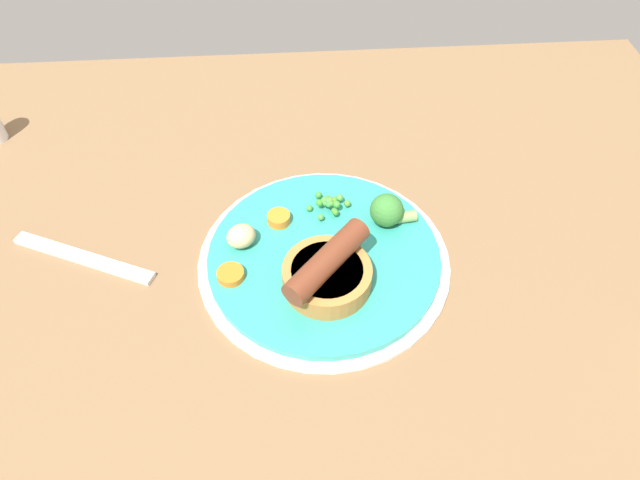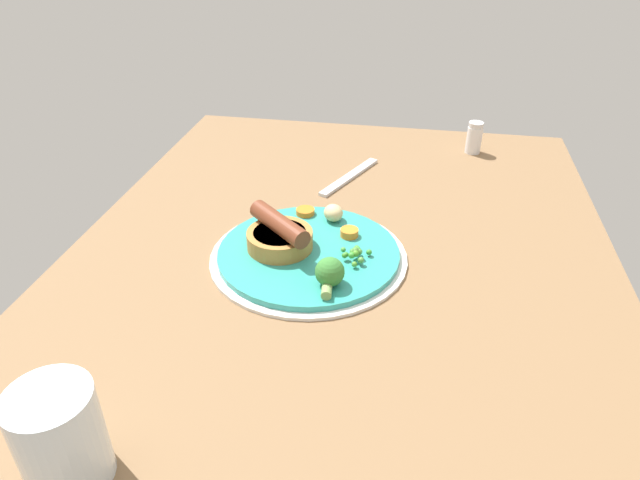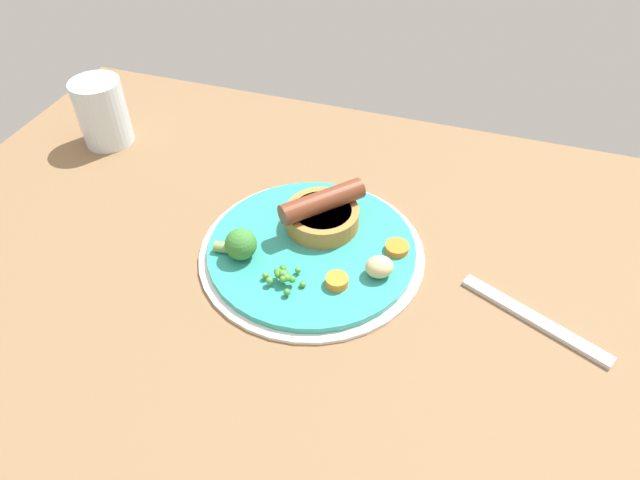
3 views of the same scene
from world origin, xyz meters
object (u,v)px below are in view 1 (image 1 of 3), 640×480
(pea_pile, at_px, (329,202))
(broccoli_floret_near, at_px, (389,214))
(fork, at_px, (83,258))
(carrot_slice_0, at_px, (231,275))
(sausage_pudding, at_px, (330,272))
(carrot_slice_2, at_px, (279,218))
(dinner_plate, at_px, (320,258))
(potato_chunk_0, at_px, (241,236))

(pea_pile, height_order, broccoli_floret_near, broccoli_floret_near)
(fork, bearing_deg, broccoli_floret_near, -153.24)
(carrot_slice_0, bearing_deg, sausage_pudding, 171.29)
(sausage_pudding, height_order, carrot_slice_2, sausage_pudding)
(carrot_slice_0, distance_m, carrot_slice_2, 0.09)
(dinner_plate, distance_m, pea_pile, 0.07)
(sausage_pudding, bearing_deg, dinner_plate, 52.38)
(potato_chunk_0, height_order, carrot_slice_0, potato_chunk_0)
(sausage_pudding, relative_size, potato_chunk_0, 3.05)
(pea_pile, relative_size, carrot_slice_0, 1.81)
(dinner_plate, distance_m, potato_chunk_0, 0.09)
(sausage_pudding, xyz_separation_m, pea_pile, (-0.01, -0.11, -0.01))
(broccoli_floret_near, height_order, potato_chunk_0, broccoli_floret_near)
(pea_pile, height_order, fork, pea_pile)
(broccoli_floret_near, bearing_deg, carrot_slice_2, -12.18)
(pea_pile, bearing_deg, carrot_slice_2, 15.23)
(dinner_plate, relative_size, carrot_slice_0, 9.68)
(sausage_pudding, distance_m, fork, 0.29)
(carrot_slice_0, relative_size, fork, 0.16)
(pea_pile, height_order, carrot_slice_2, pea_pile)
(sausage_pudding, distance_m, carrot_slice_0, 0.11)
(pea_pile, height_order, potato_chunk_0, potato_chunk_0)
(potato_chunk_0, bearing_deg, carrot_slice_0, 76.43)
(carrot_slice_2, relative_size, fork, 0.15)
(broccoli_floret_near, distance_m, fork, 0.35)
(sausage_pudding, bearing_deg, pea_pile, 37.98)
(sausage_pudding, xyz_separation_m, fork, (0.28, -0.06, -0.03))
(sausage_pudding, relative_size, carrot_slice_0, 3.47)
(carrot_slice_0, bearing_deg, fork, -15.79)
(sausage_pudding, bearing_deg, carrot_slice_2, 71.15)
(carrot_slice_2, bearing_deg, dinner_plate, 130.45)
(broccoli_floret_near, relative_size, carrot_slice_0, 1.91)
(broccoli_floret_near, xyz_separation_m, carrot_slice_2, (0.13, -0.01, -0.01))
(pea_pile, xyz_separation_m, fork, (0.29, 0.05, -0.02))
(pea_pile, distance_m, potato_chunk_0, 0.11)
(dinner_plate, height_order, potato_chunk_0, potato_chunk_0)
(carrot_slice_0, height_order, fork, carrot_slice_0)
(sausage_pudding, bearing_deg, broccoli_floret_near, -0.35)
(pea_pile, relative_size, fork, 0.30)
(potato_chunk_0, relative_size, carrot_slice_0, 1.14)
(sausage_pudding, relative_size, carrot_slice_2, 3.82)
(dinner_plate, height_order, pea_pile, pea_pile)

